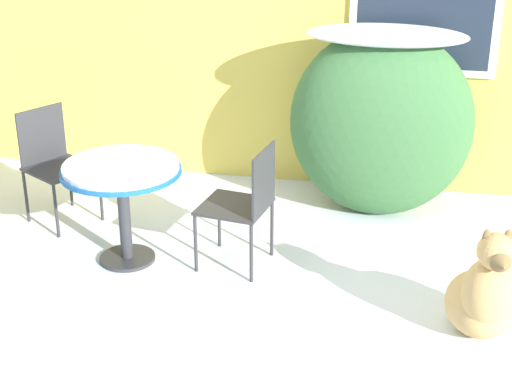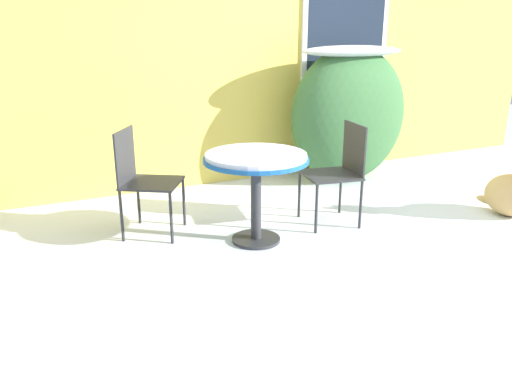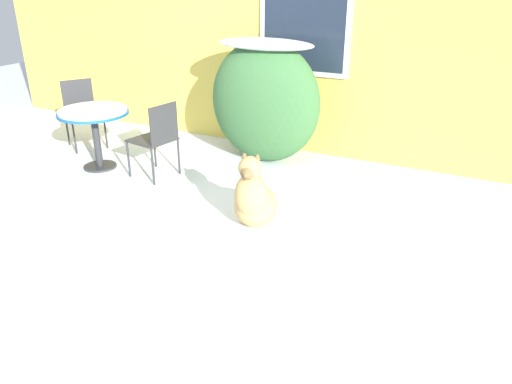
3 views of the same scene
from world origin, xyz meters
The scene contains 6 objects.
ground_plane centered at (0.00, 0.00, 0.00)m, with size 16.00×16.00×0.00m, color silver.
house_wall centered at (0.05, 2.20, 1.68)m, with size 8.00×0.10×3.34m.
shrub_left centered at (0.76, 1.63, 0.78)m, with size 1.39×0.76×1.48m.
patio_table centered at (-0.90, 0.50, 0.61)m, with size 0.81×0.81×0.72m.
patio_chair_near_table centered at (-1.66, 1.05, 0.49)m, with size 0.60×0.60×0.87m.
patio_chair_far_side centered at (-0.07, 0.58, 0.49)m, with size 0.51×0.51×0.87m.
Camera 2 is at (-2.49, -2.86, 1.60)m, focal length 35.00 mm.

